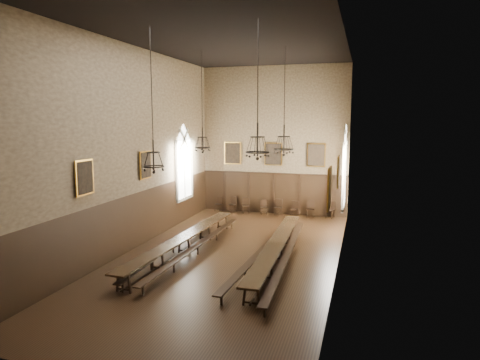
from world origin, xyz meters
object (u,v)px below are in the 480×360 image
at_px(chair_1, 232,207).
at_px(chair_2, 246,209).
at_px(chair_4, 278,210).
at_px(chair_7, 330,213).
at_px(bench_left_inner, 198,248).
at_px(chandelier_back_right, 284,143).
at_px(bench_right_inner, 263,252).
at_px(table_left, 184,245).
at_px(bench_right_outer, 287,257).
at_px(chair_0, 219,207).
at_px(chandelier_front_right, 257,143).
at_px(chair_5, 294,212).
at_px(chandelier_back_left, 202,141).
at_px(chair_6, 310,212).
at_px(bench_left_outer, 173,246).
at_px(chandelier_front_left, 153,156).
at_px(chair_3, 264,210).
at_px(table_right, 276,252).

height_order(chair_1, chair_2, chair_1).
bearing_deg(chair_4, chair_7, 3.05).
bearing_deg(chair_1, bench_left_inner, -67.18).
bearing_deg(chandelier_back_right, bench_right_inner, -98.40).
height_order(table_left, bench_right_outer, table_left).
bearing_deg(chair_2, bench_left_inner, -106.34).
relative_size(chair_0, chandelier_front_right, 0.21).
bearing_deg(bench_left_inner, chandelier_front_right, -39.57).
relative_size(bench_right_inner, bench_right_outer, 0.98).
height_order(bench_right_inner, chair_4, chair_4).
distance_m(chair_5, chandelier_front_right, 12.27).
distance_m(chair_4, chandelier_back_left, 7.96).
relative_size(bench_right_outer, chair_6, 10.51).
height_order(table_left, bench_left_inner, table_left).
bearing_deg(bench_right_outer, bench_left_inner, 178.31).
bearing_deg(chair_2, chandelier_back_right, -77.73).
bearing_deg(chandelier_front_right, chair_6, 87.64).
height_order(bench_left_outer, chair_2, chair_2).
height_order(bench_left_inner, chair_0, chair_0).
bearing_deg(chair_2, chair_4, -16.74).
distance_m(chair_2, chandelier_back_right, 8.16).
height_order(chair_1, chair_6, chair_6).
relative_size(bench_right_outer, chair_0, 11.36).
height_order(bench_left_inner, chandelier_front_right, chandelier_front_right).
xyz_separation_m(bench_right_outer, chair_0, (-5.96, 8.73, -0.02)).
distance_m(chair_2, chair_5, 3.02).
height_order(chandelier_back_right, chandelier_front_right, same).
relative_size(bench_right_inner, chair_2, 10.74).
bearing_deg(bench_left_inner, chair_1, 97.57).
bearing_deg(chandelier_front_right, chair_2, 107.40).
bearing_deg(chandelier_front_left, table_left, 92.45).
bearing_deg(bench_right_inner, chandelier_back_left, 146.84).
bearing_deg(bench_right_inner, chair_7, 76.09).
height_order(chair_7, chandelier_back_left, chandelier_back_left).
height_order(chair_3, chandelier_back_right, chandelier_back_right).
distance_m(table_left, chandelier_back_left, 5.09).
xyz_separation_m(table_left, chandelier_back_right, (3.84, 2.64, 4.34)).
distance_m(chandelier_back_right, chandelier_front_left, 6.60).
xyz_separation_m(table_right, chandelier_back_left, (-4.13, 2.38, 4.41)).
bearing_deg(chair_1, chair_4, 13.66).
relative_size(bench_right_inner, chair_4, 10.68).
xyz_separation_m(table_left, bench_right_inner, (3.48, 0.21, -0.10)).
height_order(bench_left_inner, chandelier_back_left, chandelier_back_left).
bearing_deg(bench_right_inner, chair_5, 90.34).
height_order(table_left, chandelier_front_left, chandelier_front_left).
xyz_separation_m(table_right, chair_5, (-0.62, 8.43, -0.11)).
height_order(table_right, bench_left_outer, table_right).
relative_size(chair_5, chandelier_back_left, 0.19).
bearing_deg(chandelier_front_left, bench_right_inner, 41.98).
xyz_separation_m(chair_3, chair_7, (4.04, -0.02, 0.03)).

